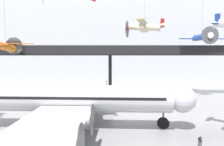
# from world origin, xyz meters

# --- Properties ---
(hangar_back_wall) EXTENTS (140.00, 3.00, 24.10)m
(hangar_back_wall) POSITION_xyz_m (0.00, 42.24, 12.05)
(hangar_back_wall) COLOR silver
(hangar_back_wall) RESTS_ON ground
(mezzanine_walkway) EXTENTS (110.00, 3.20, 9.99)m
(mezzanine_walkway) POSITION_xyz_m (0.00, 29.23, 8.33)
(mezzanine_walkway) COLOR black
(mezzanine_walkway) RESTS_ON ground
(airliner_silver_main) EXTENTS (29.77, 33.65, 8.97)m
(airliner_silver_main) POSITION_xyz_m (-5.13, 8.75, 3.27)
(airliner_silver_main) COLOR #B7BABF
(airliner_silver_main) RESTS_ON ground
(suspended_plane_cream_biplane) EXTENTS (6.30, 7.50, 7.65)m
(suspended_plane_cream_biplane) POSITION_xyz_m (5.46, 19.37, 12.49)
(suspended_plane_cream_biplane) COLOR beige
(suspended_plane_blue_trainer) EXTENTS (8.99, 7.31, 8.49)m
(suspended_plane_blue_trainer) POSITION_xyz_m (17.83, 27.52, 11.54)
(suspended_plane_blue_trainer) COLOR #1E4CAD
(suspended_plane_orange_highwing) EXTENTS (9.14, 7.48, 10.21)m
(suspended_plane_orange_highwing) POSITION_xyz_m (-18.18, 23.15, 9.55)
(suspended_plane_orange_highwing) COLOR orange
(info_sign_pedestal) EXTENTS (0.19, 0.78, 1.24)m
(info_sign_pedestal) POSITION_xyz_m (7.97, 2.99, 0.46)
(info_sign_pedestal) COLOR #4C4C51
(info_sign_pedestal) RESTS_ON ground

